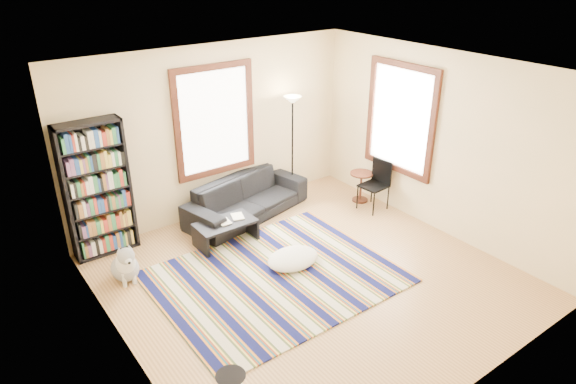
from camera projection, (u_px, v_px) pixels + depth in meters
floor at (310, 280)px, 7.05m from camera, size 5.00×5.00×0.10m
ceiling at (314, 68)px, 5.80m from camera, size 5.00×5.00×0.10m
wall_back at (213, 132)px, 8.28m from camera, size 5.00×0.10×2.80m
wall_front at (490, 280)px, 4.57m from camera, size 5.00×0.10×2.80m
wall_left at (110, 248)px, 5.06m from camera, size 0.10×5.00×2.80m
wall_right at (442, 143)px, 7.79m from camera, size 0.10×5.00×2.80m
window_back at (215, 121)px, 8.14m from camera, size 1.20×0.06×1.60m
window_right at (401, 119)px, 8.24m from camera, size 0.06×1.20×1.60m
rug at (276, 277)px, 7.01m from camera, size 3.11×2.49×0.02m
sofa at (247, 198)px, 8.53m from camera, size 1.33×2.32×0.64m
bookshelf at (97, 190)px, 7.22m from camera, size 0.90×0.30×2.00m
coffee_table at (226, 232)px, 7.77m from camera, size 0.93×0.55×0.36m
book_a at (219, 223)px, 7.64m from camera, size 0.19×0.24×0.02m
book_b at (232, 217)px, 7.81m from camera, size 0.24×0.28×0.02m
floor_cushion at (293, 258)px, 7.27m from camera, size 0.84×0.67×0.19m
floor_lamp at (292, 149)px, 8.89m from camera, size 0.36×0.36×1.86m
side_table at (361, 187)px, 9.05m from camera, size 0.44×0.44×0.54m
folding_chair at (374, 186)px, 8.70m from camera, size 0.45×0.44×0.86m
dog at (124, 261)px, 6.87m from camera, size 0.46×0.61×0.57m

